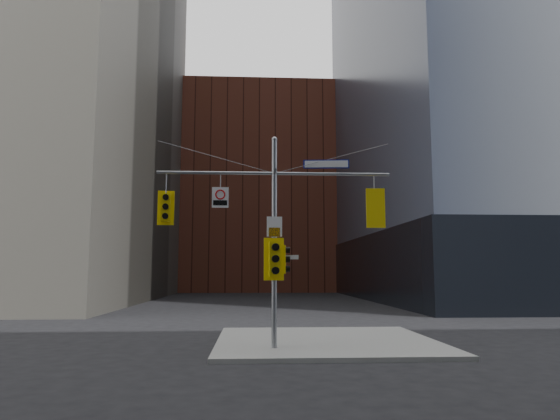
{
  "coord_description": "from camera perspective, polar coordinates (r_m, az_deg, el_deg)",
  "views": [
    {
      "loc": [
        -0.72,
        -14.84,
        2.65
      ],
      "look_at": [
        0.19,
        2.0,
        4.73
      ],
      "focal_mm": 32.0,
      "sensor_mm": 36.0,
      "label": 1
    }
  ],
  "objects": [
    {
      "name": "traffic_light_east_arm",
      "position": [
        17.48,
        10.76,
        0.15
      ],
      "size": [
        0.65,
        0.52,
        1.36
      ],
      "rotation": [
        0.0,
        0.0,
        3.09
      ],
      "color": "yellow",
      "rests_on": "ground"
    },
    {
      "name": "street_sign_blade",
      "position": [
        17.42,
        5.31,
        5.25
      ],
      "size": [
        1.59,
        0.19,
        0.31
      ],
      "rotation": [
        0.0,
        0.0,
        -0.09
      ],
      "color": "navy",
      "rests_on": "ground"
    },
    {
      "name": "podium_ne",
      "position": [
        54.95,
        28.57,
        -5.82
      ],
      "size": [
        36.4,
        36.4,
        6.0
      ],
      "primitive_type": "cube",
      "color": "black",
      "rests_on": "ground"
    },
    {
      "name": "brick_midrise",
      "position": [
        73.72,
        -2.51,
        1.83
      ],
      "size": [
        26.0,
        20.0,
        28.0
      ],
      "primitive_type": "cube",
      "color": "brown",
      "rests_on": "ground"
    },
    {
      "name": "traffic_light_pole_front",
      "position": [
        16.59,
        -0.62,
        -5.61
      ],
      "size": [
        0.68,
        0.56,
        1.42
      ],
      "rotation": [
        0.0,
        0.0,
        0.09
      ],
      "color": "yellow",
      "rests_on": "ground"
    },
    {
      "name": "street_blade_ns",
      "position": [
        17.31,
        -0.73,
        -6.31
      ],
      "size": [
        0.04,
        0.69,
        0.14
      ],
      "rotation": [
        0.0,
        0.0,
        -0.02
      ],
      "color": "#145926",
      "rests_on": "ground"
    },
    {
      "name": "sidewalk_corner",
      "position": [
        19.21,
        5.23,
        -14.72
      ],
      "size": [
        8.0,
        8.0,
        0.15
      ],
      "primitive_type": "cube",
      "color": "gray",
      "rests_on": "ground"
    },
    {
      "name": "regulatory_sign_pole",
      "position": [
        16.8,
        -0.64,
        -1.97
      ],
      "size": [
        0.52,
        0.07,
        0.68
      ],
      "rotation": [
        0.0,
        0.0,
        0.06
      ],
      "color": "silver",
      "rests_on": "ground"
    },
    {
      "name": "street_blade_ew",
      "position": [
        16.89,
        0.87,
        -5.41
      ],
      "size": [
        0.74,
        0.03,
        0.15
      ],
      "rotation": [
        0.0,
        0.0,
        0.0
      ],
      "color": "silver",
      "rests_on": "ground"
    },
    {
      "name": "regulatory_sign_arm",
      "position": [
        17.04,
        -6.84,
        1.52
      ],
      "size": [
        0.56,
        0.06,
        0.7
      ],
      "rotation": [
        0.0,
        0.0,
        0.01
      ],
      "color": "silver",
      "rests_on": "ground"
    },
    {
      "name": "ground",
      "position": [
        15.09,
        -0.34,
        -17.16
      ],
      "size": [
        160.0,
        160.0,
        0.0
      ],
      "primitive_type": "plane",
      "color": "black",
      "rests_on": "ground"
    },
    {
      "name": "traffic_light_pole_side",
      "position": [
        16.87,
        0.43,
        -5.67
      ],
      "size": [
        0.38,
        0.33,
        0.95
      ],
      "rotation": [
        0.0,
        0.0,
        1.48
      ],
      "color": "yellow",
      "rests_on": "ground"
    },
    {
      "name": "traffic_light_west_arm",
      "position": [
        17.24,
        -12.93,
        0.3
      ],
      "size": [
        0.56,
        0.48,
        1.18
      ],
      "rotation": [
        0.0,
        0.0,
        0.13
      ],
      "color": "yellow",
      "rests_on": "ground"
    },
    {
      "name": "signal_assembly",
      "position": [
        16.94,
        -0.65,
        -1.06
      ],
      "size": [
        8.0,
        0.8,
        7.3
      ],
      "color": "gray",
      "rests_on": "ground"
    }
  ]
}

